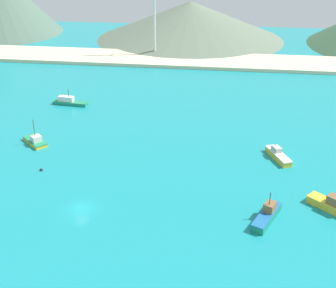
% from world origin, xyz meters
% --- Properties ---
extents(ground, '(260.00, 280.00, 0.50)m').
position_xyz_m(ground, '(0.00, 30.00, -0.25)').
color(ground, teal).
extents(fishing_boat_0, '(10.42, 3.37, 4.70)m').
position_xyz_m(fishing_boat_0, '(-19.68, 50.79, 0.90)').
color(fishing_boat_0, '#198466').
rests_on(fishing_boat_0, ground).
extents(fishing_boat_5, '(5.43, 8.96, 2.43)m').
position_xyz_m(fishing_boat_5, '(37.42, 24.99, 0.85)').
color(fishing_boat_5, gold).
rests_on(fishing_boat_5, ground).
extents(fishing_boat_6, '(7.58, 7.32, 6.35)m').
position_xyz_m(fishing_boat_6, '(-19.07, 24.83, 0.75)').
color(fishing_boat_6, gold).
rests_on(fishing_boat_6, ground).
extents(fishing_boat_7, '(5.96, 9.43, 5.43)m').
position_xyz_m(fishing_boat_7, '(33.58, 1.14, 0.99)').
color(fishing_boat_7, '#198466').
rests_on(fishing_boat_7, ground).
extents(fishing_boat_8, '(8.39, 7.66, 3.02)m').
position_xyz_m(fishing_boat_8, '(45.51, 5.83, 1.10)').
color(fishing_boat_8, gold).
rests_on(fishing_boat_8, ground).
extents(buoy_0, '(0.71, 0.71, 0.71)m').
position_xyz_m(buoy_0, '(-12.74, 12.63, 0.12)').
color(buoy_0, '#232328').
rests_on(buoy_0, ground).
extents(beach_strip, '(247.00, 20.67, 1.20)m').
position_xyz_m(beach_strip, '(0.00, 100.78, 0.60)').
color(beach_strip, beige).
rests_on(beach_strip, ground).
extents(hill_central, '(84.11, 84.11, 16.48)m').
position_xyz_m(hill_central, '(7.22, 138.75, 8.24)').
color(hill_central, '#60705B').
rests_on(hill_central, ground).
extents(radio_tower, '(3.53, 2.83, 35.31)m').
position_xyz_m(radio_tower, '(-3.41, 105.17, 18.01)').
color(radio_tower, silver).
rests_on(radio_tower, ground).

